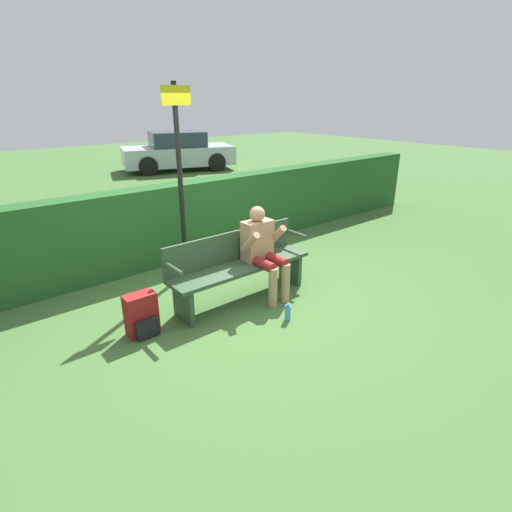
{
  "coord_description": "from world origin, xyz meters",
  "views": [
    {
      "loc": [
        -2.8,
        -3.69,
        2.43
      ],
      "look_at": [
        0.15,
        -0.1,
        0.6
      ],
      "focal_mm": 28.0,
      "sensor_mm": 36.0,
      "label": 1
    }
  ],
  "objects_px": {
    "water_bottle": "(288,313)",
    "signpost": "(180,172)",
    "backpack": "(142,315)",
    "park_bench": "(239,264)",
    "parked_car": "(178,152)",
    "person_seated": "(263,248)"
  },
  "relations": [
    {
      "from": "water_bottle",
      "to": "signpost",
      "type": "distance_m",
      "value": 2.4
    },
    {
      "from": "backpack",
      "to": "signpost",
      "type": "bearing_deg",
      "value": 43.13
    },
    {
      "from": "backpack",
      "to": "signpost",
      "type": "distance_m",
      "value": 2.09
    },
    {
      "from": "park_bench",
      "to": "parked_car",
      "type": "xyz_separation_m",
      "value": [
        4.4,
        9.44,
        0.17
      ]
    },
    {
      "from": "signpost",
      "to": "parked_car",
      "type": "xyz_separation_m",
      "value": [
        4.53,
        8.32,
        -0.86
      ]
    },
    {
      "from": "water_bottle",
      "to": "park_bench",
      "type": "bearing_deg",
      "value": 96.4
    },
    {
      "from": "parked_car",
      "to": "backpack",
      "type": "bearing_deg",
      "value": -103.72
    },
    {
      "from": "parked_car",
      "to": "signpost",
      "type": "bearing_deg",
      "value": -101.03
    },
    {
      "from": "person_seated",
      "to": "park_bench",
      "type": "bearing_deg",
      "value": 156.2
    },
    {
      "from": "backpack",
      "to": "parked_car",
      "type": "xyz_separation_m",
      "value": [
        5.74,
        9.45,
        0.42
      ]
    },
    {
      "from": "park_bench",
      "to": "signpost",
      "type": "relative_size",
      "value": 0.74
    },
    {
      "from": "signpost",
      "to": "parked_car",
      "type": "distance_m",
      "value": 9.51
    },
    {
      "from": "person_seated",
      "to": "backpack",
      "type": "bearing_deg",
      "value": 175.85
    },
    {
      "from": "person_seated",
      "to": "water_bottle",
      "type": "xyz_separation_m",
      "value": [
        -0.2,
        -0.69,
        -0.56
      ]
    },
    {
      "from": "person_seated",
      "to": "signpost",
      "type": "distance_m",
      "value": 1.56
    },
    {
      "from": "water_bottle",
      "to": "parked_car",
      "type": "height_order",
      "value": "parked_car"
    },
    {
      "from": "person_seated",
      "to": "backpack",
      "type": "relative_size",
      "value": 2.48
    },
    {
      "from": "park_bench",
      "to": "backpack",
      "type": "height_order",
      "value": "park_bench"
    },
    {
      "from": "park_bench",
      "to": "water_bottle",
      "type": "relative_size",
      "value": 9.26
    },
    {
      "from": "park_bench",
      "to": "signpost",
      "type": "bearing_deg",
      "value": 96.8
    },
    {
      "from": "park_bench",
      "to": "person_seated",
      "type": "relative_size",
      "value": 1.65
    },
    {
      "from": "signpost",
      "to": "person_seated",
      "type": "bearing_deg",
      "value": -71.31
    }
  ]
}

